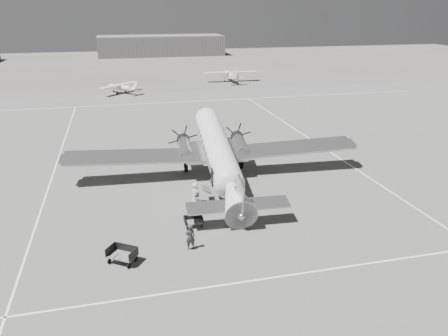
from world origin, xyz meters
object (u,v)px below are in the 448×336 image
dc3_airliner (219,155)px  baggage_cart_far (122,255)px  hangar_main (161,46)px  light_plane_right (231,76)px  ramp_agent (198,201)px  ground_crew (190,237)px  light_plane_left (122,88)px  passenger (195,193)px  baggage_cart_near (193,222)px

dc3_airliner → baggage_cart_far: size_ratio=15.13×
hangar_main → light_plane_right: bearing=-81.9°
ramp_agent → light_plane_right: bearing=-27.0°
dc3_airliner → ground_crew: (-4.66, -11.25, -1.82)m
dc3_airliner → ground_crew: size_ratio=15.59×
light_plane_left → light_plane_right: 25.23m
dc3_airliner → passenger: (-2.97, -4.01, -1.81)m
ground_crew → light_plane_right: bearing=-112.9°
light_plane_right → ramp_agent: bearing=-105.8°
light_plane_right → baggage_cart_near: (-20.09, -65.15, -0.84)m
hangar_main → baggage_cart_near: (-11.39, -126.27, -2.88)m
baggage_cart_near → ramp_agent: ramp_agent is taller
hangar_main → light_plane_left: hangar_main is taller
passenger → ground_crew: bearing=173.9°
dc3_airliner → baggage_cart_near: bearing=-112.2°
ground_crew → ramp_agent: bearing=-111.5°
hangar_main → light_plane_left: bearing=-102.3°
baggage_cart_near → ground_crew: (-0.78, -3.17, 0.51)m
light_plane_left → ground_crew: 60.14m
passenger → baggage_cart_near: bearing=174.5°
dc3_airliner → ramp_agent: (-3.06, -5.55, -1.84)m
light_plane_right → light_plane_left: bearing=-159.6°
hangar_main → light_plane_right: size_ratio=3.47×
hangar_main → baggage_cart_far: bearing=-97.3°
dc3_airliner → light_plane_right: bearing=77.6°
baggage_cart_far → ground_crew: size_ratio=1.03×
dc3_airliner → passenger: bearing=-123.1°
light_plane_right → baggage_cart_far: (-25.44, -68.92, -0.72)m
baggage_cart_near → baggage_cart_far: bearing=-145.8°
light_plane_left → passenger: size_ratio=5.03×
dc3_airliner → light_plane_left: 49.43m
light_plane_right → baggage_cart_near: bearing=-105.8°
hangar_main → baggage_cart_near: size_ratio=28.51×
hangar_main → passenger: hangar_main is taller
dc3_airliner → light_plane_left: dc3_airliner is taller
dc3_airliner → light_plane_right: 59.34m
baggage_cart_near → baggage_cart_far: (-5.34, -3.77, 0.12)m
dc3_airliner → passenger: size_ratio=15.33×
ramp_agent → hangar_main: bearing=-14.8°
light_plane_right → baggage_cart_far: light_plane_right is taller
hangar_main → baggage_cart_far: 131.14m
baggage_cart_near → ramp_agent: (0.82, 2.54, 0.49)m
baggage_cart_near → baggage_cart_far: 6.54m
ground_crew → ramp_agent: (1.59, 5.70, -0.02)m
passenger → hangar_main: bearing=2.1°
ramp_agent → passenger: (0.09, 1.54, 0.03)m
baggage_cart_near → dc3_airliner: bearing=63.3°
hangar_main → passenger: 122.66m
dc3_airliner → ramp_agent: bearing=-115.5°
light_plane_left → ground_crew: light_plane_left is taller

